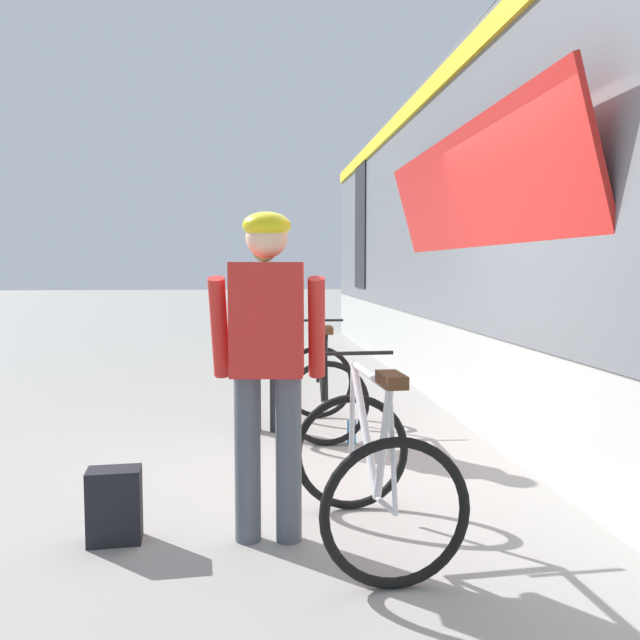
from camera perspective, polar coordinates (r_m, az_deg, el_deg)
The scene contains 7 objects.
ground_plane at distance 4.99m, azimuth 2.06°, elevation -12.63°, with size 80.00×80.00×0.00m, color gray.
cyclist_near_in_olive at distance 5.93m, azimuth -4.76°, elevation 0.47°, with size 0.64×0.35×1.76m.
cyclist_far_in_red at distance 3.53m, azimuth -4.53°, elevation -2.29°, with size 0.63×0.35×1.76m.
bicycle_near_black at distance 5.99m, azimuth 0.18°, elevation -5.76°, with size 0.74×1.09×0.99m.
bicycle_far_silver at distance 3.61m, azimuth 4.38°, elevation -12.71°, with size 0.76×1.10×0.99m.
backpack_on_platform at distance 3.85m, azimuth -17.22°, elevation -14.97°, with size 0.28×0.18×0.40m, color black.
water_bottle_near_the_bikes at distance 5.65m, azimuth 2.73°, elevation -9.56°, with size 0.08×0.08×0.20m, color #338CCC.
Camera 1 is at (-0.65, -4.72, 1.47)m, focal length 37.29 mm.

